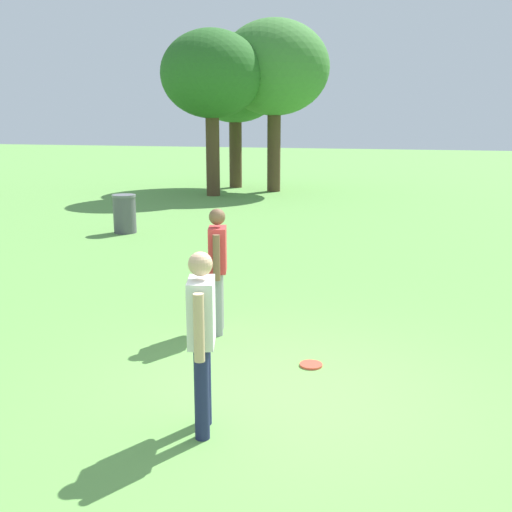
% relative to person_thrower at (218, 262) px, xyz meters
% --- Properties ---
extents(ground_plane, '(120.00, 120.00, 0.00)m').
position_rel_person_thrower_xyz_m(ground_plane, '(1.43, -1.54, -0.94)').
color(ground_plane, '#609947').
extents(person_thrower, '(0.33, 0.58, 1.64)m').
position_rel_person_thrower_xyz_m(person_thrower, '(0.00, 0.00, 0.00)').
color(person_thrower, gray).
rests_on(person_thrower, ground).
extents(person_catcher, '(0.33, 0.58, 1.64)m').
position_rel_person_thrower_xyz_m(person_catcher, '(0.86, -2.47, 0.00)').
color(person_catcher, '#1E234C').
rests_on(person_catcher, ground).
extents(frisbee, '(0.26, 0.26, 0.03)m').
position_rel_person_thrower_xyz_m(frisbee, '(1.43, -0.73, -0.93)').
color(frisbee, '#E04733').
rests_on(frisbee, ground).
extents(trash_can_beside_table, '(0.59, 0.59, 0.96)m').
position_rel_person_thrower_xyz_m(trash_can_beside_table, '(-5.00, 6.06, -0.46)').
color(trash_can_beside_table, '#515156').
rests_on(trash_can_beside_table, ground).
extents(tree_tall_left, '(4.23, 4.23, 6.31)m').
position_rel_person_thrower_xyz_m(tree_tall_left, '(-6.22, 17.20, 3.53)').
color(tree_tall_left, '#4C3823').
rests_on(tree_tall_left, ground).
extents(tree_broad_center, '(3.74, 3.74, 6.05)m').
position_rel_person_thrower_xyz_m(tree_broad_center, '(-5.98, 14.14, 3.46)').
color(tree_broad_center, '#4C3823').
rests_on(tree_broad_center, ground).
extents(tree_far_right, '(4.28, 4.28, 6.62)m').
position_rel_person_thrower_xyz_m(tree_far_right, '(-4.23, 16.26, 3.81)').
color(tree_far_right, '#4C3823').
rests_on(tree_far_right, ground).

